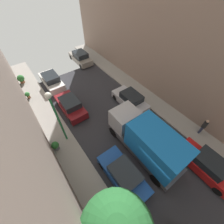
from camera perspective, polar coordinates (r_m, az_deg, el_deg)
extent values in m
plane|color=#2D2D33|center=(12.70, 17.18, -19.64)|extent=(32.00, 32.00, 0.00)
cube|color=gray|center=(11.41, -3.01, -34.37)|extent=(2.00, 44.00, 0.15)
cube|color=gray|center=(15.45, 29.56, -7.42)|extent=(2.00, 44.00, 0.15)
cube|color=#194799|center=(11.43, 4.33, -23.35)|extent=(1.76, 4.20, 0.76)
cube|color=#1E2328|center=(10.74, 5.10, -22.79)|extent=(1.56, 2.10, 0.64)
cylinder|color=black|center=(11.91, -3.87, -20.10)|extent=(0.22, 0.64, 0.64)
cylinder|color=black|center=(12.26, 2.44, -16.09)|extent=(0.22, 0.64, 0.64)
cylinder|color=black|center=(11.27, 6.50, -31.95)|extent=(0.22, 0.64, 0.64)
cylinder|color=black|center=(11.64, 13.02, -26.91)|extent=(0.22, 0.64, 0.64)
cube|color=maroon|center=(15.55, -15.73, 2.10)|extent=(1.76, 4.20, 0.76)
cube|color=#1E2328|center=(14.96, -16.03, 3.61)|extent=(1.56, 2.10, 0.64)
cylinder|color=black|center=(16.70, -20.21, 3.46)|extent=(0.22, 0.64, 0.64)
cylinder|color=black|center=(16.96, -15.48, 5.76)|extent=(0.22, 0.64, 0.64)
cylinder|color=black|center=(14.56, -15.65, -3.40)|extent=(0.22, 0.64, 0.64)
cylinder|color=black|center=(14.85, -10.34, -0.66)|extent=(0.22, 0.64, 0.64)
cube|color=white|center=(19.48, -22.32, 10.89)|extent=(1.76, 4.20, 0.76)
cube|color=#1E2328|center=(18.97, -22.77, 12.33)|extent=(1.56, 2.10, 0.64)
cylinder|color=black|center=(20.80, -25.60, 11.42)|extent=(0.22, 0.64, 0.64)
cylinder|color=black|center=(21.00, -21.69, 13.24)|extent=(0.22, 0.64, 0.64)
cylinder|color=black|center=(18.27, -22.62, 7.06)|extent=(0.22, 0.64, 0.64)
cylinder|color=black|center=(18.50, -18.24, 9.14)|extent=(0.22, 0.64, 0.64)
cube|color=red|center=(13.57, 32.29, -16.95)|extent=(1.76, 4.20, 0.76)
cube|color=#1E2328|center=(13.02, 34.12, -15.97)|extent=(1.56, 2.10, 0.64)
cylinder|color=black|center=(13.32, 24.79, -15.31)|extent=(0.22, 0.64, 0.64)
cylinder|color=black|center=(14.24, 28.43, -11.43)|extent=(0.22, 0.64, 0.64)
cylinder|color=black|center=(13.47, 35.82, -23.59)|extent=(0.22, 0.64, 0.64)
cube|color=silver|center=(15.65, 6.99, 4.30)|extent=(1.76, 4.20, 0.76)
cube|color=#1E2328|center=(15.10, 7.61, 5.88)|extent=(1.56, 2.10, 0.64)
cylinder|color=black|center=(16.26, 1.25, 5.69)|extent=(0.22, 0.64, 0.64)
cylinder|color=black|center=(17.02, 5.48, 7.79)|extent=(0.22, 0.64, 0.64)
cylinder|color=black|center=(14.70, 8.58, -1.01)|extent=(0.22, 0.64, 0.64)
cylinder|color=black|center=(15.53, 12.83, 1.60)|extent=(0.22, 0.64, 0.64)
cube|color=gray|center=(23.12, -12.10, 19.62)|extent=(1.76, 4.20, 0.76)
cube|color=#1E2328|center=(22.68, -12.21, 21.03)|extent=(1.56, 2.10, 0.64)
cylinder|color=black|center=(24.25, -15.54, 19.77)|extent=(0.22, 0.64, 0.64)
cylinder|color=black|center=(24.76, -12.13, 21.05)|extent=(0.22, 0.64, 0.64)
cylinder|color=black|center=(21.72, -11.87, 16.94)|extent=(0.22, 0.64, 0.64)
cylinder|color=black|center=(22.30, -8.20, 18.36)|extent=(0.22, 0.64, 0.64)
cube|color=#4C4C51|center=(12.38, 11.89, -12.70)|extent=(2.20, 6.60, 0.50)
cube|color=#B7B7BC|center=(12.33, 4.96, -2.53)|extent=(2.10, 1.80, 1.70)
cube|color=blue|center=(10.91, 16.81, -12.53)|extent=(2.24, 4.20, 2.40)
cylinder|color=black|center=(13.12, 0.69, -7.67)|extent=(0.30, 0.96, 0.96)
cylinder|color=black|center=(13.91, 7.18, -3.62)|extent=(0.30, 0.96, 0.96)
cylinder|color=black|center=(11.81, 16.79, -23.84)|extent=(0.30, 0.96, 0.96)
cylinder|color=black|center=(12.68, 22.93, -17.92)|extent=(0.30, 0.96, 0.96)
cylinder|color=#2D334C|center=(15.29, 31.10, -6.06)|extent=(0.18, 0.18, 0.82)
cylinder|color=#2D334C|center=(15.44, 31.50, -5.63)|extent=(0.18, 0.18, 0.82)
cylinder|color=#262626|center=(14.86, 32.40, -4.17)|extent=(0.36, 0.36, 0.64)
sphere|color=tan|center=(14.55, 33.13, -3.06)|extent=(0.24, 0.24, 0.24)
cylinder|color=brown|center=(21.54, -31.43, 10.07)|extent=(0.51, 0.51, 0.31)
sphere|color=#2D7233|center=(21.30, -31.94, 11.04)|extent=(0.80, 0.80, 0.80)
cylinder|color=slate|center=(13.32, -20.76, -12.81)|extent=(0.46, 0.46, 0.36)
sphere|color=#2D7233|center=(12.98, -21.26, -11.91)|extent=(0.59, 0.59, 0.59)
cylinder|color=brown|center=(18.78, -29.65, 5.19)|extent=(0.33, 0.33, 0.34)
sphere|color=#38843D|center=(18.57, -30.07, 6.00)|extent=(0.49, 0.49, 0.49)
cylinder|color=#26723F|center=(11.82, -19.72, -3.53)|extent=(0.16, 0.16, 4.86)
sphere|color=white|center=(10.00, -23.58, 5.86)|extent=(0.44, 0.44, 0.44)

